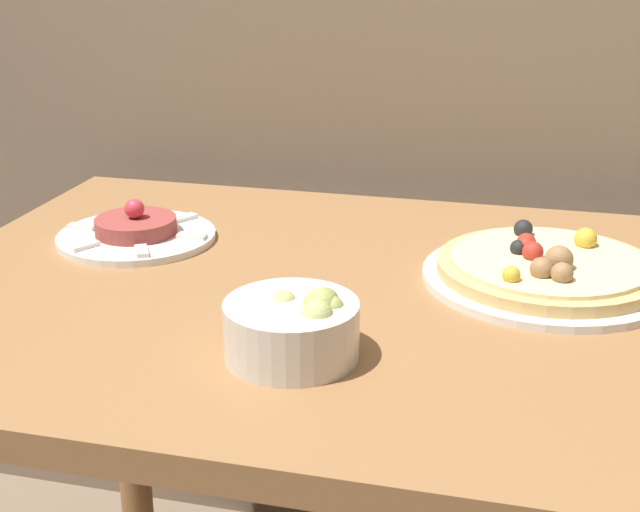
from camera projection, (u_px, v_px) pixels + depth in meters
dining_table at (334, 370)px, 1.13m from camera, size 1.05×0.78×0.74m
pizza_plate at (547, 269)px, 1.10m from camera, size 0.31×0.31×0.06m
tartare_plate at (136, 232)px, 1.25m from camera, size 0.22×0.22×0.06m
small_bowl at (298, 328)px, 0.90m from camera, size 0.14×0.14×0.07m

